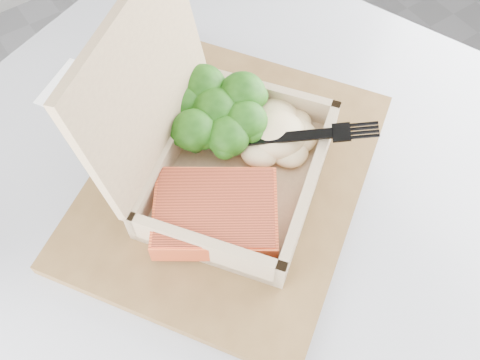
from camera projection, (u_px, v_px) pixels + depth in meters
cafe_table at (243, 302)px, 0.73m from camera, size 1.07×1.07×0.74m
serving_tray at (229, 178)px, 0.60m from camera, size 0.45×0.43×0.02m
takeout_container at (210, 145)px, 0.56m from camera, size 0.29×0.28×0.20m
salmon_fillet at (216, 213)px, 0.54m from camera, size 0.16×0.15×0.03m
broccoli_pile at (216, 116)px, 0.60m from camera, size 0.13×0.13×0.05m
mashed_potatoes at (278, 134)px, 0.59m from camera, size 0.10×0.09×0.03m
plastic_fork at (258, 137)px, 0.57m from camera, size 0.15×0.11×0.03m
receipt at (104, 98)px, 0.67m from camera, size 0.15×0.18×0.00m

